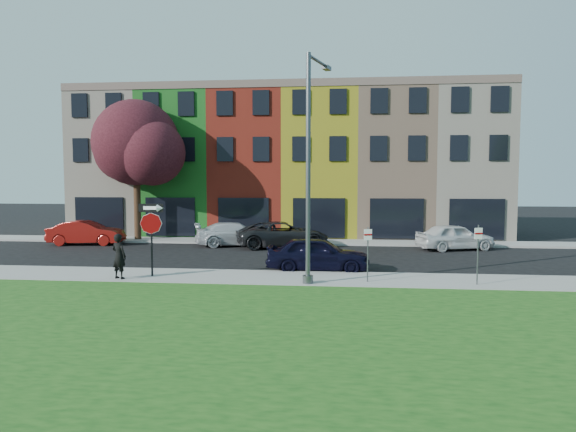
# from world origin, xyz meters

# --- Properties ---
(ground) EXTENTS (120.00, 120.00, 0.00)m
(ground) POSITION_xyz_m (0.00, 0.00, 0.00)
(ground) COLOR black
(ground) RESTS_ON ground
(sidewalk_near) EXTENTS (40.00, 3.00, 0.12)m
(sidewalk_near) POSITION_xyz_m (2.00, 3.00, 0.06)
(sidewalk_near) COLOR gray
(sidewalk_near) RESTS_ON ground
(sidewalk_far) EXTENTS (40.00, 2.40, 0.12)m
(sidewalk_far) POSITION_xyz_m (-3.00, 15.00, 0.06)
(sidewalk_far) COLOR gray
(sidewalk_far) RESTS_ON ground
(rowhouse_block) EXTENTS (30.00, 10.12, 10.00)m
(rowhouse_block) POSITION_xyz_m (-2.50, 21.18, 4.99)
(rowhouse_block) COLOR beige
(rowhouse_block) RESTS_ON ground
(stop_sign) EXTENTS (1.05, 0.13, 2.95)m
(stop_sign) POSITION_xyz_m (-6.22, 2.70, 2.23)
(stop_sign) COLOR black
(stop_sign) RESTS_ON sidewalk_near
(man) EXTENTS (0.94, 0.86, 1.80)m
(man) POSITION_xyz_m (-7.31, 2.03, 1.02)
(man) COLOR black
(man) RESTS_ON sidewalk_near
(sedan_near) EXTENTS (1.93, 4.57, 1.54)m
(sedan_near) POSITION_xyz_m (0.43, 5.16, 0.77)
(sedan_near) COLOR black
(sedan_near) RESTS_ON ground
(parked_car_red) EXTENTS (2.72, 4.89, 1.48)m
(parked_car_red) POSITION_xyz_m (-14.16, 12.65, 0.74)
(parked_car_red) COLOR maroon
(parked_car_red) RESTS_ON ground
(parked_car_silver) EXTENTS (4.86, 6.07, 1.42)m
(parked_car_silver) POSITION_xyz_m (-4.90, 13.14, 0.71)
(parked_car_silver) COLOR silver
(parked_car_silver) RESTS_ON ground
(parked_car_dark) EXTENTS (6.00, 7.11, 1.53)m
(parked_car_dark) POSITION_xyz_m (-2.01, 12.82, 0.77)
(parked_car_dark) COLOR black
(parked_car_dark) RESTS_ON ground
(parked_car_white) EXTENTS (4.39, 5.47, 1.51)m
(parked_car_white) POSITION_xyz_m (7.92, 12.66, 0.75)
(parked_car_white) COLOR silver
(parked_car_white) RESTS_ON ground
(street_lamp) EXTENTS (1.00, 2.51, 8.59)m
(street_lamp) POSITION_xyz_m (0.26, 2.09, 4.45)
(street_lamp) COLOR #4D5053
(street_lamp) RESTS_ON sidewalk_near
(parking_sign_a) EXTENTS (0.31, 0.13, 2.12)m
(parking_sign_a) POSITION_xyz_m (2.47, 2.42, 1.45)
(parking_sign_a) COLOR #4D5053
(parking_sign_a) RESTS_ON sidewalk_near
(parking_sign_b) EXTENTS (0.31, 0.13, 2.24)m
(parking_sign_b) POSITION_xyz_m (6.53, 2.31, 1.52)
(parking_sign_b) COLOR #4D5053
(parking_sign_b) RESTS_ON sidewalk_near
(tree_purple) EXTENTS (6.61, 5.79, 9.02)m
(tree_purple) POSITION_xyz_m (-11.65, 14.89, 6.23)
(tree_purple) COLOR black
(tree_purple) RESTS_ON sidewalk_far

